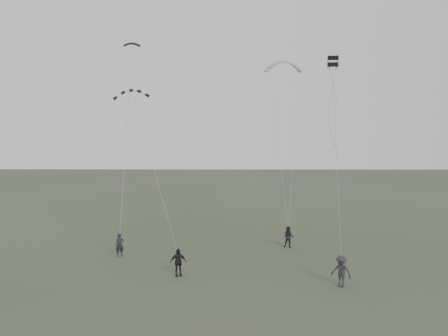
{
  "coord_description": "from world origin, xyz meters",
  "views": [
    {
      "loc": [
        0.91,
        -27.86,
        9.99
      ],
      "look_at": [
        0.62,
        5.23,
        6.71
      ],
      "focal_mm": 35.0,
      "sensor_mm": 36.0,
      "label": 1
    }
  ],
  "objects_px": {
    "flyer_left": "(120,245)",
    "kite_pale_large": "(284,62)",
    "flyer_center": "(178,262)",
    "kite_striped": "(133,90)",
    "flyer_right": "(289,237)",
    "flyer_far": "(341,271)",
    "kite_box": "(333,61)",
    "kite_dark_small": "(132,43)"
  },
  "relations": [
    {
      "from": "flyer_far",
      "to": "kite_dark_small",
      "type": "height_order",
      "value": "kite_dark_small"
    },
    {
      "from": "kite_dark_small",
      "to": "kite_pale_large",
      "type": "height_order",
      "value": "kite_dark_small"
    },
    {
      "from": "flyer_right",
      "to": "kite_dark_small",
      "type": "xyz_separation_m",
      "value": [
        -13.1,
        2.76,
        15.97
      ]
    },
    {
      "from": "flyer_left",
      "to": "kite_pale_large",
      "type": "xyz_separation_m",
      "value": [
        13.54,
        9.64,
        15.05
      ]
    },
    {
      "from": "flyer_center",
      "to": "flyer_left",
      "type": "bearing_deg",
      "value": 123.28
    },
    {
      "from": "flyer_right",
      "to": "kite_pale_large",
      "type": "xyz_separation_m",
      "value": [
        0.33,
        7.21,
        15.05
      ]
    },
    {
      "from": "flyer_left",
      "to": "kite_dark_small",
      "type": "relative_size",
      "value": 1.24
    },
    {
      "from": "flyer_center",
      "to": "flyer_far",
      "type": "height_order",
      "value": "flyer_far"
    },
    {
      "from": "flyer_center",
      "to": "kite_dark_small",
      "type": "distance_m",
      "value": 19.18
    },
    {
      "from": "flyer_right",
      "to": "flyer_far",
      "type": "xyz_separation_m",
      "value": [
        2.05,
        -8.66,
        0.11
      ]
    },
    {
      "from": "flyer_left",
      "to": "kite_dark_small",
      "type": "height_order",
      "value": "kite_dark_small"
    },
    {
      "from": "flyer_left",
      "to": "flyer_far",
      "type": "distance_m",
      "value": 16.48
    },
    {
      "from": "kite_dark_small",
      "to": "kite_pale_large",
      "type": "relative_size",
      "value": 0.38
    },
    {
      "from": "flyer_center",
      "to": "flyer_far",
      "type": "bearing_deg",
      "value": -25.53
    },
    {
      "from": "kite_pale_large",
      "to": "kite_box",
      "type": "distance_m",
      "value": 11.99
    },
    {
      "from": "flyer_far",
      "to": "kite_box",
      "type": "height_order",
      "value": "kite_box"
    },
    {
      "from": "kite_pale_large",
      "to": "flyer_far",
      "type": "bearing_deg",
      "value": -93.7
    },
    {
      "from": "flyer_far",
      "to": "kite_pale_large",
      "type": "height_order",
      "value": "kite_pale_large"
    },
    {
      "from": "flyer_left",
      "to": "flyer_center",
      "type": "distance_m",
      "value": 6.6
    },
    {
      "from": "flyer_center",
      "to": "kite_striped",
      "type": "distance_m",
      "value": 13.17
    },
    {
      "from": "flyer_right",
      "to": "flyer_center",
      "type": "distance_m",
      "value": 10.7
    },
    {
      "from": "flyer_left",
      "to": "kite_dark_small",
      "type": "distance_m",
      "value": 16.8
    },
    {
      "from": "flyer_center",
      "to": "kite_box",
      "type": "xyz_separation_m",
      "value": [
        10.46,
        2.27,
        13.38
      ]
    },
    {
      "from": "kite_pale_large",
      "to": "kite_striped",
      "type": "distance_m",
      "value": 15.76
    },
    {
      "from": "flyer_left",
      "to": "kite_pale_large",
      "type": "relative_size",
      "value": 0.48
    },
    {
      "from": "kite_box",
      "to": "flyer_right",
      "type": "bearing_deg",
      "value": 125.4
    },
    {
      "from": "kite_dark_small",
      "to": "flyer_left",
      "type": "bearing_deg",
      "value": -95.62
    },
    {
      "from": "flyer_right",
      "to": "kite_box",
      "type": "relative_size",
      "value": 2.36
    },
    {
      "from": "flyer_center",
      "to": "kite_striped",
      "type": "height_order",
      "value": "kite_striped"
    },
    {
      "from": "kite_striped",
      "to": "flyer_center",
      "type": "bearing_deg",
      "value": -62.82
    },
    {
      "from": "flyer_center",
      "to": "kite_striped",
      "type": "bearing_deg",
      "value": 112.67
    },
    {
      "from": "flyer_left",
      "to": "flyer_right",
      "type": "distance_m",
      "value": 13.43
    },
    {
      "from": "flyer_left",
      "to": "flyer_right",
      "type": "xyz_separation_m",
      "value": [
        13.21,
        2.42,
        0.01
      ]
    },
    {
      "from": "flyer_left",
      "to": "kite_box",
      "type": "distance_m",
      "value": 20.55
    },
    {
      "from": "flyer_center",
      "to": "kite_box",
      "type": "distance_m",
      "value": 17.14
    },
    {
      "from": "kite_striped",
      "to": "kite_dark_small",
      "type": "bearing_deg",
      "value": 91.91
    },
    {
      "from": "kite_pale_large",
      "to": "kite_box",
      "type": "xyz_separation_m",
      "value": [
        1.86,
        -11.73,
        -1.61
      ]
    },
    {
      "from": "kite_dark_small",
      "to": "kite_striped",
      "type": "xyz_separation_m",
      "value": [
        1.06,
        -4.7,
        -4.27
      ]
    },
    {
      "from": "flyer_right",
      "to": "kite_striped",
      "type": "height_order",
      "value": "kite_striped"
    },
    {
      "from": "flyer_left",
      "to": "kite_box",
      "type": "xyz_separation_m",
      "value": [
        15.41,
        -2.09,
        13.44
      ]
    },
    {
      "from": "flyer_right",
      "to": "flyer_center",
      "type": "bearing_deg",
      "value": -124.03
    },
    {
      "from": "flyer_left",
      "to": "kite_striped",
      "type": "distance_m",
      "value": 11.77
    }
  ]
}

